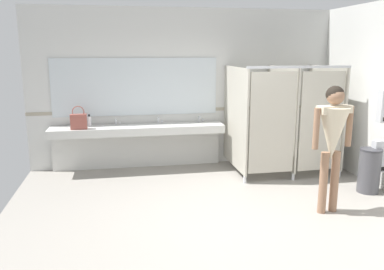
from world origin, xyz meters
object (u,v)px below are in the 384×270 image
(trash_bin, at_px, (369,171))
(person_standing, at_px, (333,133))
(paper_towel_dispenser_lower, at_px, (383,156))
(handbag, at_px, (79,121))
(soap_dispenser, at_px, (89,121))

(trash_bin, distance_m, person_standing, 1.39)
(trash_bin, bearing_deg, paper_towel_dispenser_lower, 7.71)
(handbag, relative_size, soap_dispenser, 1.95)
(person_standing, relative_size, handbag, 4.26)
(person_standing, bearing_deg, trash_bin, 30.34)
(paper_towel_dispenser_lower, bearing_deg, person_standing, -153.38)
(soap_dispenser, bearing_deg, paper_towel_dispenser_lower, -23.14)
(handbag, bearing_deg, paper_towel_dispenser_lower, -19.34)
(paper_towel_dispenser_lower, bearing_deg, trash_bin, -172.29)
(trash_bin, height_order, handbag, handbag)
(paper_towel_dispenser_lower, height_order, person_standing, person_standing)
(person_standing, xyz_separation_m, soap_dispenser, (-3.27, 2.56, -0.18))
(trash_bin, relative_size, soap_dispenser, 3.34)
(handbag, height_order, soap_dispenser, handbag)
(paper_towel_dispenser_lower, relative_size, trash_bin, 0.72)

